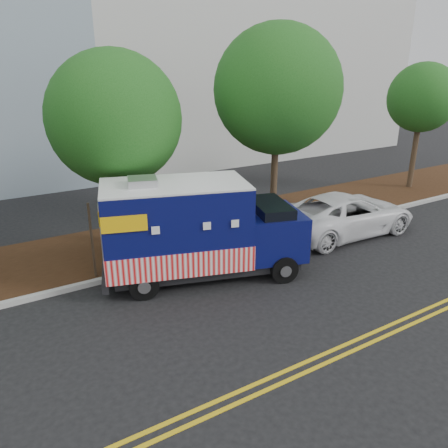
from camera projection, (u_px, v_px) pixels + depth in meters
ground at (169, 290)px, 12.34m from camera, size 120.00×120.00×0.00m
curb at (150, 269)px, 13.43m from camera, size 120.00×0.18×0.15m
mulch_strip at (127, 246)px, 15.12m from camera, size 120.00×4.00×0.15m
centerline_near at (262, 381)px, 8.77m from camera, size 120.00×0.10×0.01m
centerline_far at (270, 389)px, 8.57m from camera, size 120.00×0.10×0.01m
tree_b at (115, 119)px, 13.86m from camera, size 4.28×4.28×6.51m
tree_c at (278, 90)px, 15.74m from camera, size 4.64×4.64×7.44m
tree_d at (422, 98)px, 20.63m from camera, size 3.23×3.23×6.12m
sign_post at (92, 243)px, 12.43m from camera, size 0.06×0.06×2.40m
food_truck at (194, 232)px, 12.63m from camera, size 6.27×3.79×3.12m
white_car at (346, 214)px, 16.22m from camera, size 5.57×2.75×1.52m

